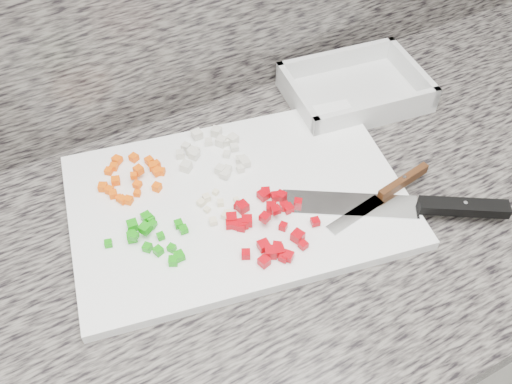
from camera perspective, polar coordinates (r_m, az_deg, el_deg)
countertop at (r=0.83m, az=-4.62°, el=-6.49°), size 3.96×0.64×0.04m
cutting_board at (r=0.85m, az=-1.82°, el=-0.85°), size 0.54×0.41×0.02m
carrot_pile at (r=0.88m, az=-12.40°, el=1.51°), size 0.11×0.10×0.02m
onion_pile at (r=0.90m, az=-4.20°, el=4.07°), size 0.11×0.12×0.01m
green_pepper_pile at (r=0.80m, az=-10.51°, el=-4.22°), size 0.11×0.10×0.02m
red_pepper_pile at (r=0.80m, az=1.08°, el=-3.26°), size 0.13×0.13×0.02m
garlic_pile at (r=0.83m, az=-3.89°, el=-1.57°), size 0.06×0.06×0.01m
chef_knife at (r=0.86m, az=16.48°, el=-1.37°), size 0.29×0.20×0.02m
paring_knife at (r=0.87m, az=13.39°, el=0.23°), size 0.20×0.05×0.02m
tray at (r=1.04m, az=9.83°, el=9.96°), size 0.26×0.20×0.05m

